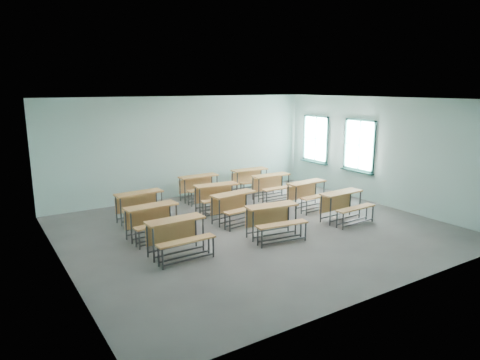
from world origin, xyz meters
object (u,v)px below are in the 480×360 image
at_px(desk_unit_r1c0, 154,217).
at_px(desk_unit_r2c2, 273,183).
at_px(desk_unit_r0c2, 344,202).
at_px(desk_unit_r3c1, 200,184).
at_px(desk_unit_r2c0, 141,202).
at_px(desk_unit_r2c1, 218,194).
at_px(desk_unit_r3c2, 251,177).
at_px(desk_unit_r1c1, 236,203).
at_px(desk_unit_r1c2, 309,191).
at_px(desk_unit_r0c1, 274,216).
at_px(desk_unit_r0c0, 178,232).

distance_m(desk_unit_r1c0, desk_unit_r2c2, 4.68).
xyz_separation_m(desk_unit_r0c2, desk_unit_r3c1, (-2.22, 3.91, 0.00)).
xyz_separation_m(desk_unit_r2c0, desk_unit_r2c1, (2.15, -0.28, 0.00)).
bearing_deg(desk_unit_r0c2, desk_unit_r3c1, 117.03).
distance_m(desk_unit_r3c1, desk_unit_r3c2, 1.94).
bearing_deg(desk_unit_r3c2, desk_unit_r2c2, -84.98).
bearing_deg(desk_unit_r1c1, desk_unit_r2c0, 139.55).
bearing_deg(desk_unit_r0c2, desk_unit_r1c2, 85.84).
bearing_deg(desk_unit_r1c2, desk_unit_r2c1, 151.36).
xyz_separation_m(desk_unit_r0c2, desk_unit_r2c1, (-2.37, 2.55, 0.00)).
xyz_separation_m(desk_unit_r1c0, desk_unit_r2c2, (4.48, 1.36, 0.00)).
bearing_deg(desk_unit_r3c1, desk_unit_r0c1, -93.13).
relative_size(desk_unit_r0c1, desk_unit_r3c1, 1.06).
height_order(desk_unit_r2c1, desk_unit_r3c2, same).
bearing_deg(desk_unit_r3c2, desk_unit_r3c1, -176.31).
height_order(desk_unit_r0c2, desk_unit_r3c1, same).
bearing_deg(desk_unit_r0c1, desk_unit_r0c0, -177.47).
height_order(desk_unit_r2c0, desk_unit_r3c2, same).
relative_size(desk_unit_r1c1, desk_unit_r2c2, 1.05).
bearing_deg(desk_unit_r2c1, desk_unit_r1c2, -18.76).
height_order(desk_unit_r0c0, desk_unit_r3c1, same).
distance_m(desk_unit_r1c2, desk_unit_r3c2, 2.54).
relative_size(desk_unit_r0c2, desk_unit_r1c0, 0.99).
relative_size(desk_unit_r0c0, desk_unit_r0c1, 0.94).
bearing_deg(desk_unit_r0c2, desk_unit_r0c0, 175.27).
xyz_separation_m(desk_unit_r0c1, desk_unit_r1c1, (-0.14, 1.45, 0.00)).
distance_m(desk_unit_r0c1, desk_unit_r1c1, 1.46).
distance_m(desk_unit_r0c2, desk_unit_r1c0, 4.93).
xyz_separation_m(desk_unit_r0c0, desk_unit_r3c1, (2.46, 3.73, 0.00)).
bearing_deg(desk_unit_r1c2, desk_unit_r2c2, 97.57).
bearing_deg(desk_unit_r0c0, desk_unit_r2c1, 44.40).
xyz_separation_m(desk_unit_r0c0, desk_unit_r1c1, (2.21, 1.25, 0.00)).
relative_size(desk_unit_r2c0, desk_unit_r2c1, 0.97).
height_order(desk_unit_r1c1, desk_unit_r2c1, same).
xyz_separation_m(desk_unit_r1c2, desk_unit_r2c0, (-4.56, 1.40, 0.00)).
bearing_deg(desk_unit_r0c1, desk_unit_r2c2, 61.02).
bearing_deg(desk_unit_r0c0, desk_unit_r1c0, 90.28).
bearing_deg(desk_unit_r0c1, desk_unit_r1c2, 38.99).
height_order(desk_unit_r2c1, desk_unit_r3c1, same).
bearing_deg(desk_unit_r2c0, desk_unit_r0c1, -55.74).
bearing_deg(desk_unit_r1c2, desk_unit_r0c2, -95.25).
relative_size(desk_unit_r2c0, desk_unit_r2c2, 1.02).
xyz_separation_m(desk_unit_r2c1, desk_unit_r3c2, (2.09, 1.40, 0.00)).
height_order(desk_unit_r1c2, desk_unit_r2c1, same).
height_order(desk_unit_r0c0, desk_unit_r2c0, same).
xyz_separation_m(desk_unit_r3c1, desk_unit_r3c2, (1.93, 0.04, 0.00)).
relative_size(desk_unit_r1c2, desk_unit_r3c1, 1.02).
height_order(desk_unit_r1c1, desk_unit_r2c0, same).
height_order(desk_unit_r0c1, desk_unit_r2c2, same).
distance_m(desk_unit_r0c2, desk_unit_r3c2, 3.96).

